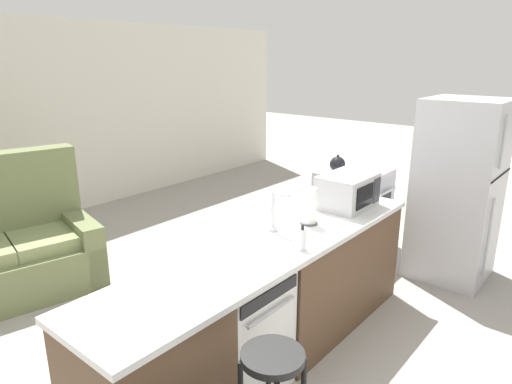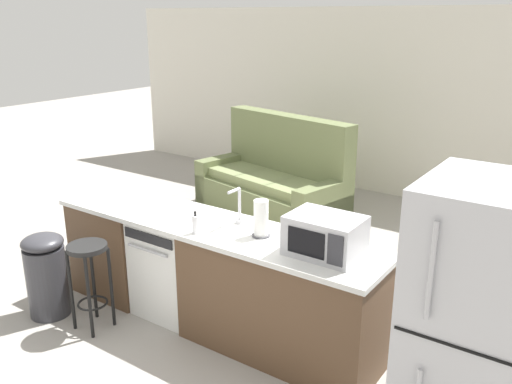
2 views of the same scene
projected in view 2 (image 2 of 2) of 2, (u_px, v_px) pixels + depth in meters
name	position (u px, v px, depth m)	size (l,w,h in m)	color
ground_plane	(199.00, 317.00, 4.65)	(24.00, 24.00, 0.00)	gray
wall_back	(414.00, 106.00, 7.37)	(10.00, 0.06, 2.60)	silver
kitchen_counter	(220.00, 281.00, 4.39)	(2.94, 0.66, 0.90)	brown
dishwasher	(175.00, 266.00, 4.66)	(0.58, 0.61, 0.84)	white
refrigerator	(484.00, 354.00, 2.67)	(0.72, 0.73, 1.75)	#B7B7BC
microwave	(325.00, 236.00, 3.69)	(0.50, 0.37, 0.28)	#B7B7BC
sink_faucet	(238.00, 208.00, 4.25)	(0.07, 0.18, 0.30)	silver
paper_towel_roll	(261.00, 219.00, 4.01)	(0.14, 0.14, 0.28)	#4C4C51
soap_bottle	(196.00, 224.00, 4.08)	(0.06, 0.06, 0.18)	silver
kettle	(504.00, 244.00, 3.69)	(0.21, 0.17, 0.19)	black
bar_stool	(89.00, 268.00, 4.35)	(0.32, 0.32, 0.74)	black
trash_bin	(46.00, 274.00, 4.60)	(0.35, 0.35, 0.74)	#333338
couch	(276.00, 184.00, 7.02)	(2.15, 1.30, 1.27)	#667047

